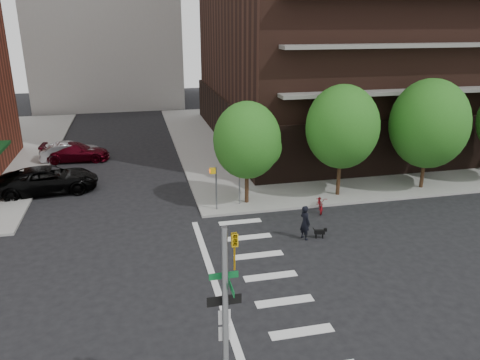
{
  "coord_description": "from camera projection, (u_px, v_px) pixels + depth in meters",
  "views": [
    {
      "loc": [
        -2.41,
        -17.41,
        10.82
      ],
      "look_at": [
        3.0,
        6.0,
        2.5
      ],
      "focal_mm": 35.0,
      "sensor_mm": 36.0,
      "label": 1
    }
  ],
  "objects": [
    {
      "name": "parked_car_black",
      "position": [
        49.0,
        180.0,
        30.5
      ],
      "size": [
        3.45,
        6.43,
        1.72
      ],
      "primitive_type": "imported",
      "rotation": [
        0.0,
        0.0,
        1.67
      ],
      "color": "black",
      "rests_on": "ground"
    },
    {
      "name": "dog",
      "position": [
        320.0,
        232.0,
        24.23
      ],
      "size": [
        0.66,
        0.29,
        0.55
      ],
      "rotation": [
        0.0,
        0.0,
        -0.22
      ],
      "color": "black",
      "rests_on": "ground"
    },
    {
      "name": "sidewalk_ne",
      "position": [
        373.0,
        134.0,
        46.05
      ],
      "size": [
        39.0,
        33.0,
        0.15
      ],
      "primitive_type": "cube",
      "color": "gray",
      "rests_on": "ground"
    },
    {
      "name": "scooter",
      "position": [
        320.0,
        203.0,
        27.61
      ],
      "size": [
        1.15,
        1.96,
        0.97
      ],
      "primitive_type": "imported",
      "rotation": [
        0.0,
        0.0,
        -0.29
      ],
      "color": "maroon",
      "rests_on": "ground"
    },
    {
      "name": "pedestrian_signal",
      "position": [
        221.0,
        181.0,
        27.26
      ],
      "size": [
        2.18,
        0.67,
        2.6
      ],
      "color": "slate",
      "rests_on": "sidewalk_ne"
    },
    {
      "name": "tree_a",
      "position": [
        247.0,
        140.0,
        27.44
      ],
      "size": [
        4.0,
        4.0,
        5.9
      ],
      "color": "#301E11",
      "rests_on": "sidewalk_ne"
    },
    {
      "name": "ground",
      "position": [
        203.0,
        284.0,
        20.08
      ],
      "size": [
        120.0,
        120.0,
        0.0
      ],
      "primitive_type": "plane",
      "color": "black",
      "rests_on": "ground"
    },
    {
      "name": "crosswalk",
      "position": [
        253.0,
        278.0,
        20.55
      ],
      "size": [
        3.85,
        13.0,
        0.01
      ],
      "color": "silver",
      "rests_on": "ground"
    },
    {
      "name": "dog_walker",
      "position": [
        305.0,
        222.0,
        23.97
      ],
      "size": [
        0.77,
        0.63,
        1.83
      ],
      "primitive_type": "imported",
      "rotation": [
        0.0,
        0.0,
        1.9
      ],
      "color": "black",
      "rests_on": "ground"
    },
    {
      "name": "tree_b",
      "position": [
        342.0,
        127.0,
        28.55
      ],
      "size": [
        4.5,
        4.5,
        6.65
      ],
      "color": "#301E11",
      "rests_on": "sidewalk_ne"
    },
    {
      "name": "traffic_signal",
      "position": [
        227.0,
        347.0,
        12.2
      ],
      "size": [
        0.9,
        0.75,
        6.0
      ],
      "color": "slate",
      "rests_on": "sidewalk_s"
    },
    {
      "name": "tree_c",
      "position": [
        429.0,
        124.0,
        29.86
      ],
      "size": [
        5.0,
        5.0,
        6.8
      ],
      "color": "#301E11",
      "rests_on": "sidewalk_ne"
    },
    {
      "name": "parked_car_silver",
      "position": [
        70.0,
        152.0,
        37.29
      ],
      "size": [
        2.06,
        4.74,
        1.52
      ],
      "primitive_type": "imported",
      "rotation": [
        0.0,
        0.0,
        1.67
      ],
      "color": "#ABADB4",
      "rests_on": "ground"
    },
    {
      "name": "parked_car_maroon",
      "position": [
        76.0,
        152.0,
        37.23
      ],
      "size": [
        2.46,
        5.31,
        1.5
      ],
      "primitive_type": "imported",
      "rotation": [
        0.0,
        0.0,
        1.5
      ],
      "color": "#46040F",
      "rests_on": "ground"
    }
  ]
}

